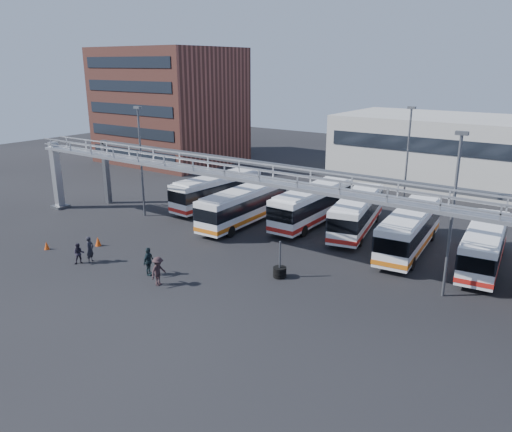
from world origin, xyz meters
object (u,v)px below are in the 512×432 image
Objects in this scene: bus_6 at (409,229)px; cone_right at (98,241)px; bus_2 at (218,190)px; pedestrian_d at (148,261)px; light_pole_back at (407,156)px; bus_7 at (484,245)px; bus_4 at (312,204)px; pedestrian_a at (90,249)px; pedestrian_b at (79,254)px; bus_3 at (243,205)px; light_pole_left at (141,156)px; bus_5 at (357,212)px; pedestrian_c at (158,271)px; cone_left at (47,245)px; light_pole_mid at (453,208)px; tire_stack at (280,271)px.

cone_right is (-20.44, -13.03, -1.46)m from bus_6.
bus_2 reaches higher than pedestrian_d.
light_pole_back is 25.61m from pedestrian_d.
bus_6 is at bearing 173.74° from bus_7.
light_pole_back is at bearing 29.83° from bus_2.
bus_2 is 0.98× the size of bus_4.
bus_7 is (8.92, -8.77, -4.02)m from light_pole_back.
pedestrian_a is 1.25× the size of pedestrian_b.
cone_right is (-11.00, -14.83, -1.49)m from bus_4.
bus_3 is 6.16m from bus_4.
pedestrian_a reaches higher than cone_right.
light_pole_left is 1.00× the size of light_pole_back.
bus_6 is (14.38, 1.89, 0.01)m from bus_3.
light_pole_left is 20.13m from bus_5.
light_pole_back reaches higher than bus_2.
bus_6 is at bearing -11.54° from bus_4.
bus_3 is at bearing 61.45° from cone_right.
pedestrian_b is (5.13, -10.92, -4.95)m from light_pole_left.
bus_6 is 19.52m from pedestrian_d.
light_pole_back is 13.13m from bus_7.
light_pole_back is 0.93× the size of bus_2.
bus_3 is 5.54× the size of pedestrian_c.
cone_left is (-10.16, -1.22, -0.67)m from pedestrian_d.
light_pole_back is (-8.00, 15.00, 0.00)m from light_pole_mid.
light_pole_left is 6.53× the size of pedestrian_b.
pedestrian_b is 5.79m from pedestrian_d.
cone_left is 3.85m from cone_right.
light_pole_left is 28.02m from light_pole_mid.
bus_5 is at bearing 139.32° from light_pole_mid.
pedestrian_b is at bearing -3.80° from cone_left.
pedestrian_d is at bearing 6.83° from cone_left.
light_pole_left is 13.04m from pedestrian_b.
bus_4 is at bearing -130.11° from light_pole_back.
bus_5 is at bearing 21.60° from bus_3.
bus_4 is 17.30m from pedestrian_c.
bus_6 is at bearing -67.72° from light_pole_back.
pedestrian_a is 6.92m from pedestrian_c.
bus_3 is 5.53× the size of pedestrian_a.
pedestrian_b is 0.61× the size of tire_stack.
light_pole_mid is at bearing -65.32° from pedestrian_c.
light_pole_left is 12.56m from pedestrian_a.
light_pole_mid is 3.96× the size of tire_stack.
light_pole_back is at bearing 129.45° from bus_7.
pedestrian_a is 3.47m from cone_right.
pedestrian_b is 7.36m from pedestrian_c.
light_pole_left is 29.66m from bus_7.
bus_3 reaches higher than pedestrian_a.
bus_7 reaches higher than cone_right.
light_pole_mid reaches higher than bus_7.
bus_5 is at bearing -103.86° from light_pole_back.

